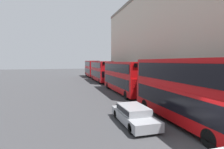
{
  "coord_description": "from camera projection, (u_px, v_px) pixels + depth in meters",
  "views": [
    {
      "loc": [
        -6.53,
        -5.93,
        4.3
      ],
      "look_at": [
        0.48,
        18.3,
        2.42
      ],
      "focal_mm": 28.0,
      "sensor_mm": 36.0,
      "label": 1
    }
  ],
  "objects": [
    {
      "name": "bus_trailing",
      "position": [
        92.0,
        68.0,
        49.0
      ],
      "size": [
        2.59,
        10.04,
        4.51
      ],
      "color": "#A80F14",
      "rests_on": "ground"
    },
    {
      "name": "bus_third_in_queue",
      "position": [
        101.0,
        70.0,
        37.52
      ],
      "size": [
        2.59,
        11.0,
        4.35
      ],
      "color": "#A80F14",
      "rests_on": "ground"
    },
    {
      "name": "bus_leading",
      "position": [
        184.0,
        88.0,
        12.09
      ],
      "size": [
        2.59,
        10.09,
        4.49
      ],
      "color": "#B20C0F",
      "rests_on": "ground"
    },
    {
      "name": "bus_second_in_queue",
      "position": [
        123.0,
        76.0,
        23.91
      ],
      "size": [
        2.59,
        11.44,
        4.26
      ],
      "color": "#B20C0F",
      "rests_on": "ground"
    },
    {
      "name": "car_hatchback",
      "position": [
        134.0,
        114.0,
        12.07
      ],
      "size": [
        1.84,
        4.64,
        1.23
      ],
      "color": "gray",
      "rests_on": "ground"
    },
    {
      "name": "pedestrian",
      "position": [
        101.0,
        74.0,
        47.41
      ],
      "size": [
        0.36,
        0.36,
        1.78
      ],
      "color": "#26262D",
      "rests_on": "ground"
    }
  ]
}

